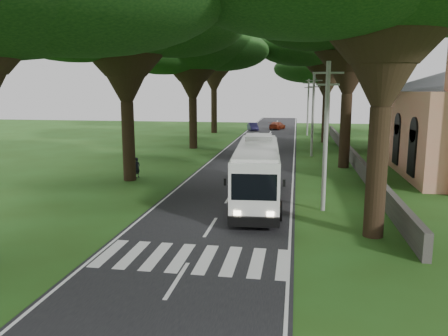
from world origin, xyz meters
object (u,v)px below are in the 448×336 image
pedestrian (137,168)px  pole_near (326,135)px  pole_mid (313,114)px  pole_far (308,106)px  coach_bus (257,171)px  distant_car_c (277,125)px  distant_car_b (253,127)px  distant_car_a (257,137)px

pedestrian → pole_near: bearing=-99.7°
pole_mid → pole_far: 20.00m
pole_mid → pole_far: size_ratio=1.00×
pole_near → pole_mid: (0.00, 20.00, 0.00)m
pole_far → pole_mid: bearing=-90.0°
coach_bus → distant_car_c: bearing=87.5°
pole_mid → pole_far: same height
pole_near → distant_car_b: 47.43m
coach_bus → pole_near: bearing=-24.2°
distant_car_a → pedestrian: pedestrian is taller
pedestrian → distant_car_a: bearing=2.5°
pole_near → distant_car_c: bearing=95.5°
pole_far → distant_car_c: bearing=117.0°
coach_bus → pedestrian: size_ratio=7.60×
distant_car_a → distant_car_c: size_ratio=0.81×
pole_near → coach_bus: bearing=159.5°
pole_near → distant_car_a: 32.38m
coach_bus → distant_car_c: (-0.94, 47.81, -1.17)m
pole_far → distant_car_b: (-8.50, 6.53, -3.54)m
pedestrian → distant_car_b: bearing=11.1°
pole_near → pole_mid: 20.00m
pole_near → distant_car_b: (-8.50, 46.53, -3.54)m
pole_far → pole_near: bearing=-90.0°
pole_mid → distant_car_b: 28.08m
distant_car_c → coach_bus: bearing=107.3°
pole_near → pole_far: 40.00m
pole_mid → pedestrian: bearing=-135.5°
pole_near → pedestrian: bearing=152.3°
pole_mid → distant_car_b: pole_mid is taller
distant_car_a → coach_bus: bearing=113.8°
distant_car_a → pedestrian: 25.49m
pole_mid → distant_car_a: pole_mid is taller
distant_car_c → pedestrian: (-8.58, -42.25, 0.11)m
pole_mid → distant_car_a: size_ratio=2.28×
distant_car_b → distant_car_c: 4.65m
pole_near → distant_car_c: (-4.70, 49.22, -3.52)m
pole_far → coach_bus: (-3.76, -38.59, -2.36)m
distant_car_c → distant_car_b: bearing=51.4°
coach_bus → distant_car_c: coach_bus is taller
distant_car_b → distant_car_c: size_ratio=0.86×
pole_mid → coach_bus: pole_mid is taller
distant_car_b → pedestrian: bearing=-112.3°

